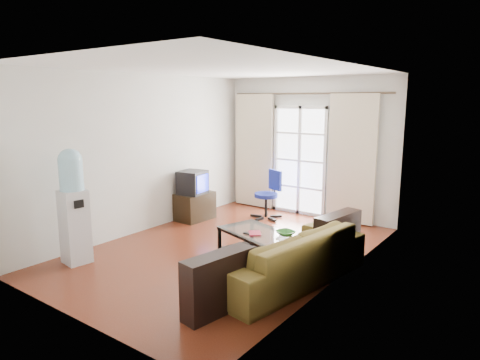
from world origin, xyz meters
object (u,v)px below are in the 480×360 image
at_px(coffee_table, 259,243).
at_px(tv_stand, 195,206).
at_px(crt_tv, 192,182).
at_px(task_chair, 267,204).
at_px(water_cooler, 73,204).
at_px(sofa, 287,256).

xyz_separation_m(coffee_table, tv_stand, (-2.23, 1.15, -0.04)).
bearing_deg(coffee_table, crt_tv, 154.25).
bearing_deg(crt_tv, task_chair, 33.34).
bearing_deg(task_chair, water_cooler, -82.04).
bearing_deg(task_chair, coffee_table, -37.44).
relative_size(sofa, task_chair, 2.57).
xyz_separation_m(coffee_table, water_cooler, (-2.10, -1.47, 0.55)).
relative_size(coffee_table, water_cooler, 0.79).
bearing_deg(water_cooler, crt_tv, 100.95).
xyz_separation_m(tv_stand, water_cooler, (0.13, -2.63, 0.59)).
height_order(coffee_table, task_chair, task_chair).
relative_size(crt_tv, task_chair, 0.57).
relative_size(tv_stand, crt_tv, 1.33).
bearing_deg(coffee_table, sofa, -23.67).
bearing_deg(sofa, crt_tv, -106.05).
bearing_deg(water_cooler, tv_stand, 100.92).
height_order(coffee_table, water_cooler, water_cooler).
height_order(tv_stand, water_cooler, water_cooler).
bearing_deg(water_cooler, task_chair, 82.98).
xyz_separation_m(sofa, task_chair, (-1.76, 2.31, -0.06)).
bearing_deg(coffee_table, tv_stand, 152.69).
bearing_deg(coffee_table, task_chair, 119.52).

